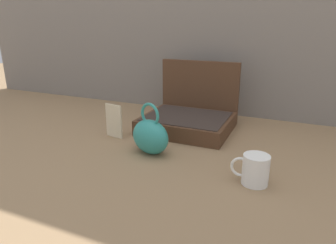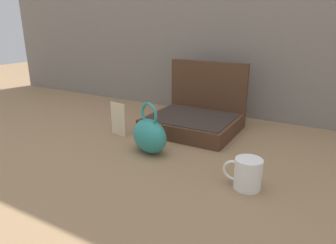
{
  "view_description": "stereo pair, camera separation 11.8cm",
  "coord_description": "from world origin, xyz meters",
  "views": [
    {
      "loc": [
        0.44,
        -1.05,
        0.48
      ],
      "look_at": [
        -0.01,
        -0.02,
        0.11
      ],
      "focal_mm": 32.45,
      "sensor_mm": 36.0,
      "label": 1
    },
    {
      "loc": [
        0.55,
        -0.99,
        0.48
      ],
      "look_at": [
        -0.01,
        -0.02,
        0.11
      ],
      "focal_mm": 32.45,
      "sensor_mm": 36.0,
      "label": 2
    }
  ],
  "objects": [
    {
      "name": "ground_plane",
      "position": [
        0.0,
        0.0,
        0.0
      ],
      "size": [
        6.0,
        6.0,
        0.0
      ],
      "primitive_type": "plane",
      "color": "#8C6D4C"
    },
    {
      "name": "open_suitcase",
      "position": [
        -0.01,
        0.25,
        0.06
      ],
      "size": [
        0.39,
        0.35,
        0.3
      ],
      "color": "#4C301E",
      "rests_on": "ground_plane"
    },
    {
      "name": "teal_pouch_handbag",
      "position": [
        -0.05,
        -0.08,
        0.07
      ],
      "size": [
        0.18,
        0.14,
        0.2
      ],
      "color": "teal",
      "rests_on": "ground_plane"
    },
    {
      "name": "coffee_mug",
      "position": [
        0.35,
        -0.16,
        0.05
      ],
      "size": [
        0.12,
        0.08,
        0.1
      ],
      "color": "white",
      "rests_on": "ground_plane"
    },
    {
      "name": "info_card_left",
      "position": [
        -0.27,
        0.01,
        0.07
      ],
      "size": [
        0.09,
        0.02,
        0.15
      ],
      "primitive_type": "cube",
      "rotation": [
        0.0,
        0.0,
        -0.18
      ],
      "color": "beige",
      "rests_on": "ground_plane"
    }
  ]
}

